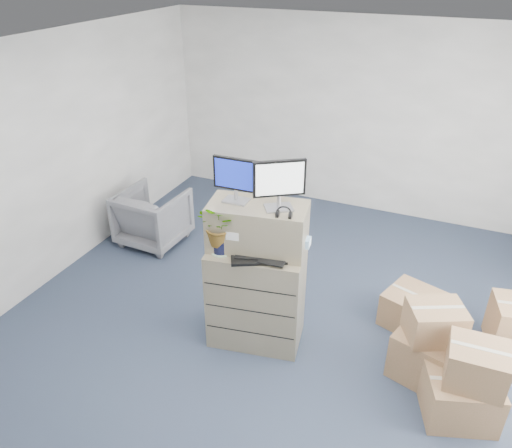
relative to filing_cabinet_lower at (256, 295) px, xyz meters
The scene contains 16 objects.
ground 0.61m from the filing_cabinet_lower, 24.12° to the right, with size 7.00×7.00×0.00m, color #232B3F.
wall_back 3.51m from the filing_cabinet_lower, 85.24° to the left, with size 6.00×0.02×2.80m, color #BAB8B1.
filing_cabinet_lower is the anchor object (origin of this frame).
filing_cabinet_upper 0.76m from the filing_cabinet_lower, 99.75° to the left, with size 0.91×0.45×0.45m, color gray.
monitor_left 1.24m from the filing_cabinet_lower, 169.78° to the left, with size 0.43×0.17×0.42m.
monitor_right 1.26m from the filing_cabinet_lower, 16.59° to the left, with size 0.41×0.29×0.46m.
headphones 1.06m from the filing_cabinet_lower, 13.44° to the right, with size 0.14×0.14×0.02m, color black.
keyboard 0.57m from the filing_cabinet_lower, 56.47° to the right, with size 0.52×0.22×0.03m, color black.
mouse 0.65m from the filing_cabinet_lower, ahead, with size 0.09×0.06×0.03m, color silver.
water_bottle 0.66m from the filing_cabinet_lower, 45.30° to the left, with size 0.07×0.07×0.24m, color #919298.
phone_dock 0.58m from the filing_cabinet_lower, 97.46° to the left, with size 0.06×0.06×0.12m.
external_drive 0.65m from the filing_cabinet_lower, 28.46° to the left, with size 0.21×0.16×0.06m, color black.
tissue_box 0.74m from the filing_cabinet_lower, 22.11° to the left, with size 0.23×0.11×0.09m, color #4495E7.
potted_plant 0.83m from the filing_cabinet_lower, 151.01° to the right, with size 0.48×0.50×0.41m.
office_chair 2.38m from the filing_cabinet_lower, 149.30° to the left, with size 0.80×0.75×0.83m, color slate.
cardboard_boxes 2.00m from the filing_cabinet_lower, 10.19° to the left, with size 1.86×1.79×0.81m.
Camera 1 is at (1.30, -3.53, 3.57)m, focal length 35.00 mm.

